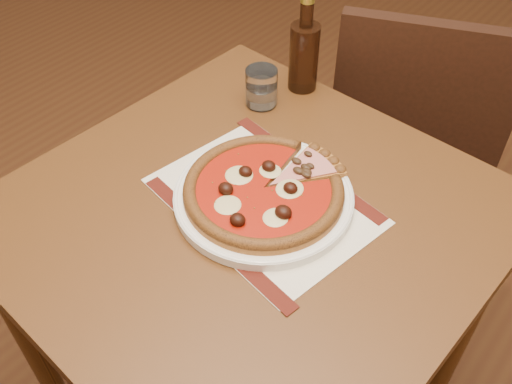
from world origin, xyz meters
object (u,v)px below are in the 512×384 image
chair_far (411,134)px  pizza (263,189)px  water_glass (261,87)px  table (249,247)px  plate (263,197)px  bottle (304,54)px

chair_far → pizza: 0.69m
water_glass → pizza: bearing=-50.5°
table → water_glass: 0.35m
plate → pizza: (-0.00, -0.00, 0.02)m
chair_far → bottle: bottle is taller
chair_far → water_glass: 0.53m
chair_far → water_glass: size_ratio=10.74×
bottle → plate: bearing=-64.9°
plate → water_glass: (-0.19, 0.23, 0.03)m
plate → water_glass: bearing=129.5°
table → plate: plate is taller
plate → pizza: pizza is taller
chair_far → plate: bearing=66.4°
water_glass → bottle: 0.12m
water_glass → bottle: size_ratio=0.39×
plate → chair_far: bearing=89.4°
bottle → table: bearing=-67.7°
chair_far → water_glass: (-0.19, -0.41, 0.28)m
table → water_glass: (-0.18, 0.26, 0.14)m
plate → bottle: bearing=115.1°
table → pizza: size_ratio=2.96×
table → chair_far: size_ratio=0.95×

